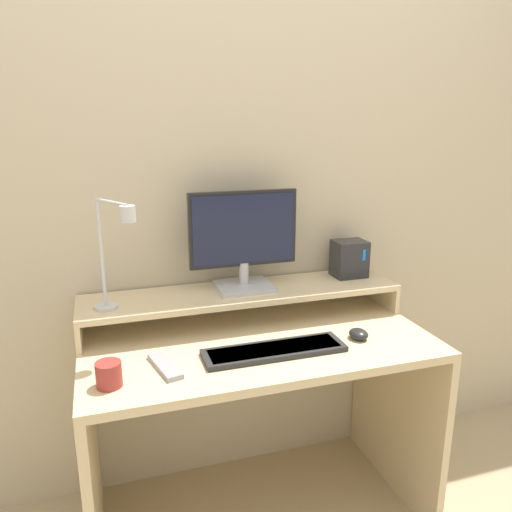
{
  "coord_description": "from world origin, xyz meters",
  "views": [
    {
      "loc": [
        -0.5,
        -1.23,
        1.5
      ],
      "look_at": [
        0.0,
        0.35,
        1.05
      ],
      "focal_mm": 35.0,
      "sensor_mm": 36.0,
      "label": 1
    }
  ],
  "objects_px": {
    "remote_control": "(165,366)",
    "router_dock": "(349,259)",
    "keyboard": "(274,350)",
    "mug": "(109,374)",
    "mouse": "(358,334)",
    "monitor": "(244,239)",
    "desk_lamp": "(114,249)"
  },
  "relations": [
    {
      "from": "monitor",
      "to": "keyboard",
      "type": "bearing_deg",
      "value": -88.71
    },
    {
      "from": "router_dock",
      "to": "mouse",
      "type": "xyz_separation_m",
      "value": [
        -0.13,
        -0.34,
        -0.18
      ]
    },
    {
      "from": "keyboard",
      "to": "desk_lamp",
      "type": "bearing_deg",
      "value": 157.42
    },
    {
      "from": "keyboard",
      "to": "mug",
      "type": "bearing_deg",
      "value": -173.91
    },
    {
      "from": "mouse",
      "to": "mug",
      "type": "xyz_separation_m",
      "value": [
        -0.85,
        -0.07,
        0.02
      ]
    },
    {
      "from": "router_dock",
      "to": "keyboard",
      "type": "height_order",
      "value": "router_dock"
    },
    {
      "from": "monitor",
      "to": "router_dock",
      "type": "distance_m",
      "value": 0.48
    },
    {
      "from": "desk_lamp",
      "to": "remote_control",
      "type": "xyz_separation_m",
      "value": [
        0.12,
        -0.2,
        -0.34
      ]
    },
    {
      "from": "desk_lamp",
      "to": "router_dock",
      "type": "relative_size",
      "value": 2.55
    },
    {
      "from": "router_dock",
      "to": "remote_control",
      "type": "distance_m",
      "value": 0.91
    },
    {
      "from": "router_dock",
      "to": "keyboard",
      "type": "xyz_separation_m",
      "value": [
        -0.46,
        -0.35,
        -0.18
      ]
    },
    {
      "from": "router_dock",
      "to": "desk_lamp",
      "type": "bearing_deg",
      "value": -170.74
    },
    {
      "from": "monitor",
      "to": "remote_control",
      "type": "height_order",
      "value": "monitor"
    },
    {
      "from": "monitor",
      "to": "keyboard",
      "type": "xyz_separation_m",
      "value": [
        0.01,
        -0.33,
        -0.3
      ]
    },
    {
      "from": "mug",
      "to": "router_dock",
      "type": "bearing_deg",
      "value": 22.6
    },
    {
      "from": "desk_lamp",
      "to": "remote_control",
      "type": "relative_size",
      "value": 1.98
    },
    {
      "from": "mouse",
      "to": "mug",
      "type": "bearing_deg",
      "value": -175.13
    },
    {
      "from": "mouse",
      "to": "remote_control",
      "type": "bearing_deg",
      "value": -178.96
    },
    {
      "from": "remote_control",
      "to": "router_dock",
      "type": "bearing_deg",
      "value": 23.19
    },
    {
      "from": "monitor",
      "to": "mug",
      "type": "bearing_deg",
      "value": -143.24
    },
    {
      "from": "monitor",
      "to": "desk_lamp",
      "type": "bearing_deg",
      "value": -164.31
    },
    {
      "from": "router_dock",
      "to": "mug",
      "type": "xyz_separation_m",
      "value": [
        -0.99,
        -0.41,
        -0.16
      ]
    },
    {
      "from": "monitor",
      "to": "router_dock",
      "type": "bearing_deg",
      "value": 2.4
    },
    {
      "from": "router_dock",
      "to": "remote_control",
      "type": "bearing_deg",
      "value": -156.81
    },
    {
      "from": "desk_lamp",
      "to": "keyboard",
      "type": "bearing_deg",
      "value": -22.58
    },
    {
      "from": "desk_lamp",
      "to": "mouse",
      "type": "bearing_deg",
      "value": -12.92
    },
    {
      "from": "mouse",
      "to": "router_dock",
      "type": "bearing_deg",
      "value": 68.57
    },
    {
      "from": "desk_lamp",
      "to": "router_dock",
      "type": "bearing_deg",
      "value": 9.26
    },
    {
      "from": "keyboard",
      "to": "remote_control",
      "type": "xyz_separation_m",
      "value": [
        -0.36,
        0.0,
        -0.0
      ]
    },
    {
      "from": "desk_lamp",
      "to": "mug",
      "type": "height_order",
      "value": "desk_lamp"
    },
    {
      "from": "monitor",
      "to": "desk_lamp",
      "type": "height_order",
      "value": "desk_lamp"
    },
    {
      "from": "monitor",
      "to": "keyboard",
      "type": "height_order",
      "value": "monitor"
    }
  ]
}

